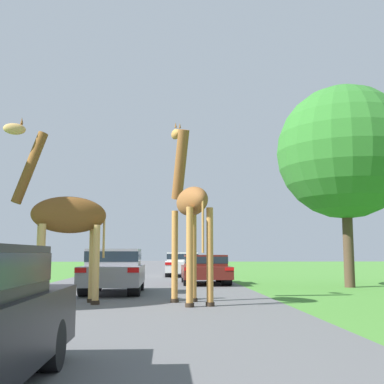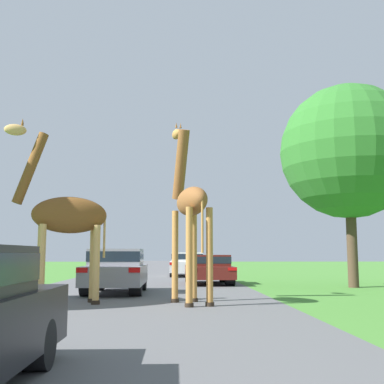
{
  "view_description": "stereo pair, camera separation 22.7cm",
  "coord_description": "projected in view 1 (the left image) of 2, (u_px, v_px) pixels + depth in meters",
  "views": [
    {
      "loc": [
        1.05,
        0.29,
        1.31
      ],
      "look_at": [
        1.73,
        13.04,
        2.95
      ],
      "focal_mm": 45.0,
      "sensor_mm": 36.0,
      "label": 1
    },
    {
      "loc": [
        1.28,
        0.28,
        1.31
      ],
      "look_at": [
        1.73,
        13.04,
        2.95
      ],
      "focal_mm": 45.0,
      "sensor_mm": 36.0,
      "label": 2
    }
  ],
  "objects": [
    {
      "name": "tree_left_edge",
      "position": [
        344.0,
        152.0,
        19.49
      ],
      "size": [
        5.42,
        5.42,
        8.12
      ],
      "color": "#4C3828",
      "rests_on": "ground"
    },
    {
      "name": "car_queue_right",
      "position": [
        205.0,
        268.0,
        21.01
      ],
      "size": [
        1.99,
        3.99,
        1.25
      ],
      "color": "#561914",
      "rests_on": "ground"
    },
    {
      "name": "road",
      "position": [
        149.0,
        275.0,
        29.2
      ],
      "size": [
        8.33,
        120.0,
        0.0
      ],
      "color": "#5B5B5E",
      "rests_on": "ground"
    },
    {
      "name": "giraffe_companion",
      "position": [
        65.0,
        218.0,
        12.68
      ],
      "size": [
        2.72,
        1.3,
        4.83
      ],
      "rotation": [
        0.0,
        0.0,
        1.9
      ],
      "color": "tan",
      "rests_on": "ground"
    },
    {
      "name": "car_far_ahead",
      "position": [
        182.0,
        263.0,
        28.35
      ],
      "size": [
        1.98,
        4.62,
        1.38
      ],
      "color": "silver",
      "rests_on": "ground"
    },
    {
      "name": "giraffe_near_road",
      "position": [
        189.0,
        206.0,
        12.99
      ],
      "size": [
        1.16,
        2.55,
        5.18
      ],
      "rotation": [
        0.0,
        0.0,
        0.3
      ],
      "color": "#B77F3D",
      "rests_on": "ground"
    },
    {
      "name": "car_queue_left",
      "position": [
        114.0,
        269.0,
        16.1
      ],
      "size": [
        1.89,
        3.94,
        1.47
      ],
      "color": "gray",
      "rests_on": "ground"
    }
  ]
}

